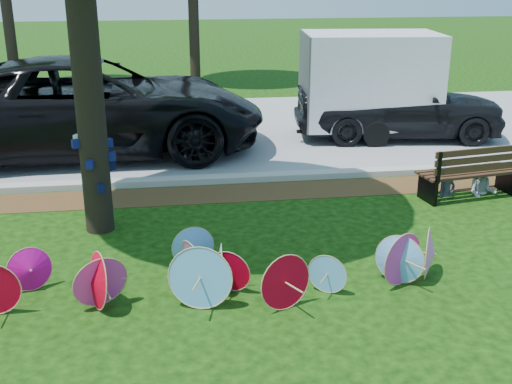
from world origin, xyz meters
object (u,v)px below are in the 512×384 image
park_bench (468,170)px  person_right (485,166)px  black_van (90,106)px  person_left (449,169)px  parasol_pile (226,270)px  dark_pickup (398,103)px  cargo_trailer (370,80)px

park_bench → person_right: bearing=-1.3°
black_van → person_right: 8.32m
person_left → parasol_pile: bearing=-165.0°
dark_pickup → park_bench: (-0.20, -4.26, -0.35)m
parasol_pile → person_right: person_right is taller
black_van → person_right: black_van is taller
cargo_trailer → person_left: bearing=-83.0°
parasol_pile → person_left: 5.36m
black_van → cargo_trailer: (6.52, 0.57, 0.34)m
person_right → park_bench: bearing=-149.2°
parasol_pile → cargo_trailer: (4.22, 7.56, 1.05)m
dark_pickup → park_bench: bearing=-175.1°
parasol_pile → person_left: bearing=35.8°
person_left → person_right: size_ratio=0.96×
person_right → person_left: bearing=-157.3°
person_right → dark_pickup: bearing=114.7°
cargo_trailer → person_right: cargo_trailer is taller
cargo_trailer → park_bench: 4.58m
black_van → dark_pickup: (7.20, 0.36, -0.22)m
park_bench → person_right: (0.35, 0.05, 0.05)m
parasol_pile → park_bench: park_bench is taller
cargo_trailer → person_right: 4.57m
park_bench → person_left: size_ratio=1.80×
cargo_trailer → park_bench: (0.48, -4.47, -0.91)m
dark_pickup → person_left: bearing=-179.9°
dark_pickup → person_left: (-0.55, -4.21, -0.32)m
parasol_pile → person_left: (4.35, 3.14, 0.18)m
dark_pickup → cargo_trailer: bearing=80.3°
parasol_pile → black_van: (-2.31, 6.99, 0.71)m
cargo_trailer → park_bench: size_ratio=1.67×
cargo_trailer → park_bench: cargo_trailer is taller
parasol_pile → black_van: 7.39m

